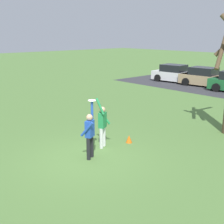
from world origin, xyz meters
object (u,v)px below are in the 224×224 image
object	(u,v)px
person_catcher	(90,132)
person_defender	(102,123)
frisbee_disc	(92,100)
parked_car_white	(174,74)
field_cone_orange	(129,139)
parked_car_tan	(204,77)

from	to	relation	value
person_catcher	person_defender	size ratio (longest dim) A/B	1.02
person_catcher	frisbee_disc	distance (m)	1.13
person_catcher	parked_car_white	distance (m)	18.68
person_catcher	person_defender	xyz separation A→B (m)	(-0.52, 1.03, -0.00)
person_catcher	field_cone_orange	bearing A→B (deg)	-22.28
person_catcher	frisbee_disc	xyz separation A→B (m)	(-0.10, 0.20, 1.11)
person_catcher	parked_car_tan	distance (m)	17.52
parked_car_white	parked_car_tan	world-z (taller)	same
person_defender	parked_car_tan	size ratio (longest dim) A/B	0.48
parked_car_white	field_cone_orange	bearing A→B (deg)	-65.01
person_defender	field_cone_orange	size ratio (longest dim) A/B	6.39
person_defender	parked_car_tan	world-z (taller)	person_defender
parked_car_white	person_defender	bearing A→B (deg)	-67.85
person_catcher	parked_car_tan	bearing A→B (deg)	-8.67
person_catcher	parked_car_white	size ratio (longest dim) A/B	0.49
frisbee_disc	parked_car_white	bearing A→B (deg)	117.26
parked_car_tan	person_catcher	bearing A→B (deg)	-76.93
frisbee_disc	parked_car_tan	distance (m)	17.35
frisbee_disc	person_defender	bearing A→B (deg)	116.87
person_catcher	field_cone_orange	world-z (taller)	person_catcher
frisbee_disc	parked_car_tan	bearing A→B (deg)	108.09
frisbee_disc	parked_car_tan	xyz separation A→B (m)	(-5.37, 16.44, -1.37)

